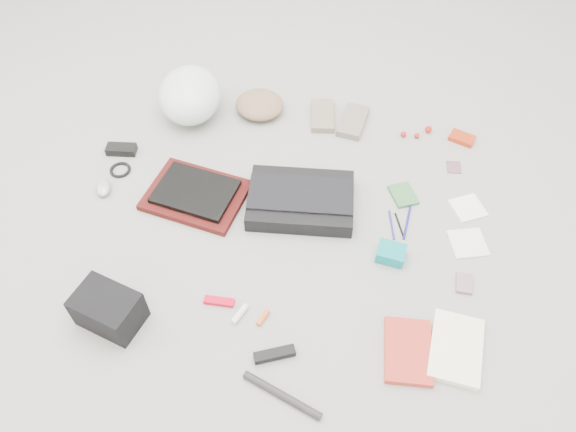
# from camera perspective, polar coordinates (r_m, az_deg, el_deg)

# --- Properties ---
(ground_plane) EXTENTS (4.00, 4.00, 0.00)m
(ground_plane) POSITION_cam_1_polar(r_m,az_deg,el_deg) (2.10, 0.00, -0.85)
(ground_plane) COLOR gray
(messenger_bag) EXTENTS (0.41, 0.30, 0.07)m
(messenger_bag) POSITION_cam_1_polar(r_m,az_deg,el_deg) (2.13, 1.30, 1.59)
(messenger_bag) COLOR black
(messenger_bag) RESTS_ON ground_plane
(bag_flap) EXTENTS (0.40, 0.20, 0.01)m
(bag_flap) POSITION_cam_1_polar(r_m,az_deg,el_deg) (2.10, 1.32, 2.26)
(bag_flap) COLOR black
(bag_flap) RESTS_ON messenger_bag
(laptop_sleeve) EXTENTS (0.42, 0.35, 0.03)m
(laptop_sleeve) POSITION_cam_1_polar(r_m,az_deg,el_deg) (2.20, -9.33, 2.09)
(laptop_sleeve) COLOR #440E0C
(laptop_sleeve) RESTS_ON ground_plane
(laptop) EXTENTS (0.34, 0.27, 0.02)m
(laptop) POSITION_cam_1_polar(r_m,az_deg,el_deg) (2.19, -9.40, 2.48)
(laptop) COLOR black
(laptop) RESTS_ON laptop_sleeve
(bike_helmet) EXTENTS (0.32, 0.37, 0.20)m
(bike_helmet) POSITION_cam_1_polar(r_m,az_deg,el_deg) (2.51, -9.93, 12.03)
(bike_helmet) COLOR white
(bike_helmet) RESTS_ON ground_plane
(beanie) EXTENTS (0.26, 0.25, 0.07)m
(beanie) POSITION_cam_1_polar(r_m,az_deg,el_deg) (2.52, -2.90, 11.23)
(beanie) COLOR #87694F
(beanie) RESTS_ON ground_plane
(mitten_left) EXTENTS (0.12, 0.20, 0.03)m
(mitten_left) POSITION_cam_1_polar(r_m,az_deg,el_deg) (2.50, 3.52, 10.13)
(mitten_left) COLOR #81715D
(mitten_left) RESTS_ON ground_plane
(mitten_right) EXTENTS (0.13, 0.21, 0.03)m
(mitten_right) POSITION_cam_1_polar(r_m,az_deg,el_deg) (2.49, 6.62, 9.53)
(mitten_right) COLOR gray
(mitten_right) RESTS_ON ground_plane
(power_brick) EXTENTS (0.13, 0.06, 0.03)m
(power_brick) POSITION_cam_1_polar(r_m,az_deg,el_deg) (2.44, -16.57, 6.50)
(power_brick) COLOR black
(power_brick) RESTS_ON ground_plane
(cable_coil) EXTENTS (0.10, 0.10, 0.01)m
(cable_coil) POSITION_cam_1_polar(r_m,az_deg,el_deg) (2.37, -16.68, 4.52)
(cable_coil) COLOR black
(cable_coil) RESTS_ON ground_plane
(mouse) EXTENTS (0.08, 0.11, 0.04)m
(mouse) POSITION_cam_1_polar(r_m,az_deg,el_deg) (2.31, -18.26, 2.78)
(mouse) COLOR #9B9B9F
(mouse) RESTS_ON ground_plane
(camera_bag) EXTENTS (0.24, 0.20, 0.13)m
(camera_bag) POSITION_cam_1_polar(r_m,az_deg,el_deg) (1.92, -17.77, -9.01)
(camera_bag) COLOR black
(camera_bag) RESTS_ON ground_plane
(multitool) EXTENTS (0.10, 0.03, 0.02)m
(multitool) POSITION_cam_1_polar(r_m,az_deg,el_deg) (1.92, -7.00, -8.60)
(multitool) COLOR #C0021D
(multitool) RESTS_ON ground_plane
(toiletry_tube_white) EXTENTS (0.05, 0.08, 0.02)m
(toiletry_tube_white) POSITION_cam_1_polar(r_m,az_deg,el_deg) (1.89, -4.94, -9.88)
(toiletry_tube_white) COLOR silver
(toiletry_tube_white) RESTS_ON ground_plane
(toiletry_tube_orange) EXTENTS (0.04, 0.06, 0.02)m
(toiletry_tube_orange) POSITION_cam_1_polar(r_m,az_deg,el_deg) (1.88, -2.56, -10.29)
(toiletry_tube_orange) COLOR #E65521
(toiletry_tube_orange) RESTS_ON ground_plane
(u_lock) EXTENTS (0.13, 0.08, 0.03)m
(u_lock) POSITION_cam_1_polar(r_m,az_deg,el_deg) (1.82, -1.37, -13.87)
(u_lock) COLOR black
(u_lock) RESTS_ON ground_plane
(bike_pump) EXTENTS (0.26, 0.12, 0.02)m
(bike_pump) POSITION_cam_1_polar(r_m,az_deg,el_deg) (1.77, -0.62, -17.75)
(bike_pump) COLOR black
(bike_pump) RESTS_ON ground_plane
(book_red) EXTENTS (0.15, 0.23, 0.02)m
(book_red) POSITION_cam_1_polar(r_m,az_deg,el_deg) (1.86, 12.09, -13.27)
(book_red) COLOR red
(book_red) RESTS_ON ground_plane
(book_white) EXTENTS (0.19, 0.26, 0.03)m
(book_white) POSITION_cam_1_polar(r_m,az_deg,el_deg) (1.90, 16.69, -12.76)
(book_white) COLOR white
(book_white) RESTS_ON ground_plane
(notepad) EXTENTS (0.12, 0.14, 0.01)m
(notepad) POSITION_cam_1_polar(r_m,az_deg,el_deg) (2.23, 11.62, 2.11)
(notepad) COLOR #336939
(notepad) RESTS_ON ground_plane
(pen_blue) EXTENTS (0.03, 0.13, 0.01)m
(pen_blue) POSITION_cam_1_polar(r_m,az_deg,el_deg) (2.13, 10.49, -0.89)
(pen_blue) COLOR navy
(pen_blue) RESTS_ON ground_plane
(pen_black) EXTENTS (0.04, 0.12, 0.01)m
(pen_black) POSITION_cam_1_polar(r_m,az_deg,el_deg) (2.13, 11.27, -0.98)
(pen_black) COLOR black
(pen_black) RESTS_ON ground_plane
(pen_navy) EXTENTS (0.03, 0.16, 0.01)m
(pen_navy) POSITION_cam_1_polar(r_m,az_deg,el_deg) (2.15, 12.01, -0.66)
(pen_navy) COLOR navy
(pen_navy) RESTS_ON ground_plane
(accordion_wallet) EXTENTS (0.11, 0.09, 0.05)m
(accordion_wallet) POSITION_cam_1_polar(r_m,az_deg,el_deg) (2.03, 10.42, -3.77)
(accordion_wallet) COLOR #0B868E
(accordion_wallet) RESTS_ON ground_plane
(card_deck) EXTENTS (0.06, 0.08, 0.01)m
(card_deck) POSITION_cam_1_polar(r_m,az_deg,el_deg) (2.04, 17.44, -6.56)
(card_deck) COLOR gray
(card_deck) RESTS_ON ground_plane
(napkin_top) EXTENTS (0.15, 0.15, 0.01)m
(napkin_top) POSITION_cam_1_polar(r_m,az_deg,el_deg) (2.26, 17.81, 0.80)
(napkin_top) COLOR white
(napkin_top) RESTS_ON ground_plane
(napkin_bottom) EXTENTS (0.15, 0.15, 0.01)m
(napkin_bottom) POSITION_cam_1_polar(r_m,az_deg,el_deg) (2.15, 17.81, -2.63)
(napkin_bottom) COLOR silver
(napkin_bottom) RESTS_ON ground_plane
(lollipop_a) EXTENTS (0.03, 0.03, 0.02)m
(lollipop_a) POSITION_cam_1_polar(r_m,az_deg,el_deg) (2.46, 11.65, 8.14)
(lollipop_a) COLOR #AE141C
(lollipop_a) RESTS_ON ground_plane
(lollipop_b) EXTENTS (0.03, 0.03, 0.02)m
(lollipop_b) POSITION_cam_1_polar(r_m,az_deg,el_deg) (2.47, 12.96, 7.98)
(lollipop_b) COLOR #A52314
(lollipop_b) RESTS_ON ground_plane
(lollipop_c) EXTENTS (0.04, 0.04, 0.03)m
(lollipop_c) POSITION_cam_1_polar(r_m,az_deg,el_deg) (2.50, 14.07, 8.53)
(lollipop_c) COLOR #AA1512
(lollipop_c) RESTS_ON ground_plane
(altoids_tin) EXTENTS (0.12, 0.10, 0.02)m
(altoids_tin) POSITION_cam_1_polar(r_m,az_deg,el_deg) (2.51, 17.25, 7.56)
(altoids_tin) COLOR #AB2E12
(altoids_tin) RESTS_ON ground_plane
(stamp_sheet) EXTENTS (0.06, 0.07, 0.00)m
(stamp_sheet) POSITION_cam_1_polar(r_m,az_deg,el_deg) (2.39, 16.50, 4.77)
(stamp_sheet) COLOR #724C5C
(stamp_sheet) RESTS_ON ground_plane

